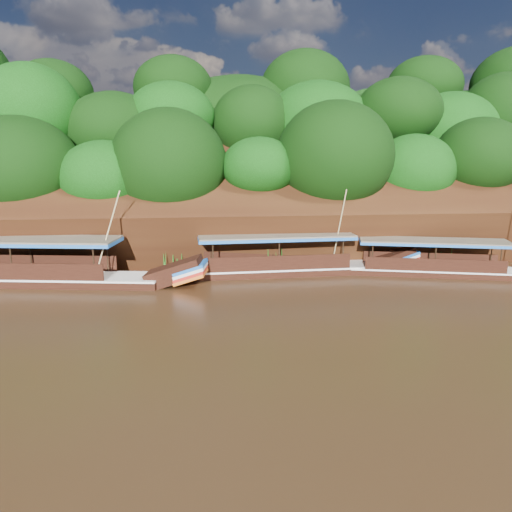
{
  "coord_description": "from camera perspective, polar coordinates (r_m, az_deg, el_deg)",
  "views": [
    {
      "loc": [
        -3.08,
        -22.13,
        7.7
      ],
      "look_at": [
        0.02,
        7.0,
        1.48
      ],
      "focal_mm": 35.0,
      "sensor_mm": 36.0,
      "label": 1
    }
  ],
  "objects": [
    {
      "name": "boat_1",
      "position": [
        31.95,
        4.98,
        -0.94
      ],
      "size": [
        14.78,
        3.02,
        5.86
      ],
      "rotation": [
        0.0,
        0.0,
        0.04
      ],
      "color": "black",
      "rests_on": "ground"
    },
    {
      "name": "riverbank",
      "position": [
        45.34,
        -2.16,
        4.61
      ],
      "size": [
        120.0,
        30.06,
        19.4
      ],
      "color": "black",
      "rests_on": "ground"
    },
    {
      "name": "boat_2",
      "position": [
        31.58,
        -22.24,
        -1.89
      ],
      "size": [
        17.33,
        4.89,
        5.95
      ],
      "rotation": [
        0.0,
        0.0,
        -0.16
      ],
      "color": "black",
      "rests_on": "ground"
    },
    {
      "name": "reeds",
      "position": [
        32.59,
        -6.37,
        -0.11
      ],
      "size": [
        50.67,
        2.19,
        1.99
      ],
      "color": "#225F17",
      "rests_on": "ground"
    },
    {
      "name": "ground",
      "position": [
        23.64,
        1.75,
        -7.03
      ],
      "size": [
        160.0,
        160.0,
        0.0
      ],
      "primitive_type": "plane",
      "color": "black",
      "rests_on": "ground"
    },
    {
      "name": "boat_0",
      "position": [
        33.65,
        21.81,
        -1.24
      ],
      "size": [
        13.7,
        5.17,
        5.56
      ],
      "rotation": [
        0.0,
        0.0,
        -0.25
      ],
      "color": "black",
      "rests_on": "ground"
    }
  ]
}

